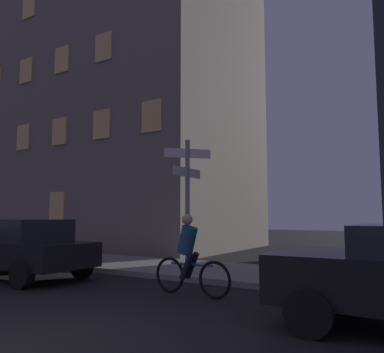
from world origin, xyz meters
The scene contains 5 objects.
sidewalk_kerb centered at (0.00, 6.70, 0.07)m, with size 40.00×3.04×0.14m, color gray.
signpost centered at (-0.96, 5.75, 2.15)m, with size 0.90×1.27×3.42m.
car_far_oncoming centered at (-4.54, 3.47, 0.79)m, with size 4.22×1.95×1.48m.
cyclist centered at (0.23, 3.93, 0.75)m, with size 1.82×0.35×1.61m.
building_left_block centered at (-9.44, 12.90, 9.72)m, with size 12.78×8.64×19.44m.
Camera 1 is at (4.42, -2.82, 1.58)m, focal length 36.51 mm.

